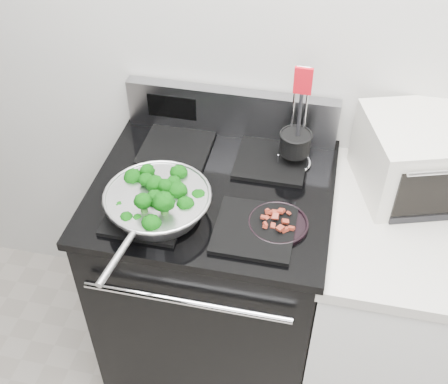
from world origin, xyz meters
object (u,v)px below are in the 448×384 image
(gas_range, at_px, (214,275))
(skillet, at_px, (158,202))
(utensil_holder, at_px, (295,148))
(bacon_plate, at_px, (278,221))
(toaster_oven, at_px, (432,156))

(gas_range, xyz_separation_m, skillet, (-0.13, -0.17, 0.51))
(gas_range, height_order, utensil_holder, utensil_holder)
(gas_range, relative_size, skillet, 2.15)
(gas_range, distance_m, bacon_plate, 0.55)
(gas_range, xyz_separation_m, utensil_holder, (0.25, 0.17, 0.53))
(bacon_plate, xyz_separation_m, toaster_oven, (0.45, 0.32, 0.08))
(bacon_plate, distance_m, toaster_oven, 0.56)
(toaster_oven, bearing_deg, bacon_plate, -162.85)
(skillet, xyz_separation_m, toaster_oven, (0.82, 0.35, 0.04))
(skillet, bearing_deg, bacon_plate, 12.85)
(bacon_plate, bearing_deg, toaster_oven, 35.16)
(skillet, relative_size, toaster_oven, 1.01)
(utensil_holder, bearing_deg, skillet, -136.40)
(bacon_plate, bearing_deg, skillet, -174.90)
(skillet, bearing_deg, gas_range, 59.07)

